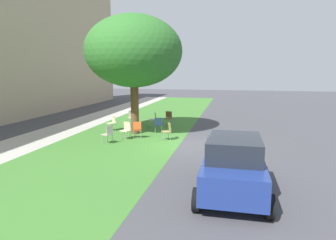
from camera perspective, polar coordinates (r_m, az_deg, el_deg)
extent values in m
plane|color=#424247|center=(14.08, 3.15, -4.69)|extent=(80.00, 80.00, 0.00)
cube|color=#3D752D|center=(14.92, -9.10, -3.97)|extent=(48.00, 6.00, 0.01)
cube|color=#ADA89E|center=(17.01, -23.05, -2.95)|extent=(48.00, 2.80, 0.01)
cylinder|color=brown|center=(16.26, -6.44, 2.97)|extent=(0.44, 0.44, 3.23)
ellipsoid|color=#2D6B28|center=(16.19, -6.63, 13.04)|extent=(5.18, 5.18, 3.83)
cube|color=beige|center=(17.41, -10.94, -0.61)|extent=(0.58, 0.58, 0.04)
cube|color=beige|center=(17.45, -10.44, 0.22)|extent=(0.32, 0.36, 0.40)
cylinder|color=gray|center=(17.54, -11.68, -1.33)|extent=(0.02, 0.02, 0.42)
cylinder|color=gray|center=(17.22, -11.16, -1.51)|extent=(0.02, 0.02, 0.42)
cylinder|color=gray|center=(17.68, -10.69, -1.20)|extent=(0.02, 0.02, 0.42)
cylinder|color=gray|center=(17.37, -10.15, -1.38)|extent=(0.02, 0.02, 0.42)
cube|color=#C64C1E|center=(15.34, -5.92, -1.86)|extent=(0.50, 0.52, 0.04)
cube|color=#C64C1E|center=(15.11, -5.95, -1.10)|extent=(0.20, 0.41, 0.40)
cylinder|color=gray|center=(15.54, -5.22, -2.55)|extent=(0.02, 0.02, 0.42)
cylinder|color=gray|center=(15.55, -6.55, -2.57)|extent=(0.02, 0.02, 0.42)
cylinder|color=gray|center=(15.21, -5.24, -2.82)|extent=(0.02, 0.02, 0.42)
cylinder|color=gray|center=(15.22, -6.60, -2.84)|extent=(0.02, 0.02, 0.42)
cube|color=#ADA393|center=(19.24, -7.05, 0.45)|extent=(0.49, 0.50, 0.04)
cube|color=#ADA393|center=(19.38, -7.01, 1.23)|extent=(0.18, 0.41, 0.40)
cylinder|color=gray|center=(19.12, -7.62, -0.31)|extent=(0.02, 0.02, 0.42)
cylinder|color=gray|center=(19.09, -6.54, -0.31)|extent=(0.02, 0.02, 0.42)
cylinder|color=gray|center=(19.46, -7.51, -0.14)|extent=(0.02, 0.02, 0.42)
cylinder|color=gray|center=(19.42, -6.46, -0.14)|extent=(0.02, 0.02, 0.42)
cube|color=beige|center=(15.11, -8.27, -2.08)|extent=(0.51, 0.52, 0.04)
cube|color=beige|center=(15.20, -7.88, -1.08)|extent=(0.20, 0.41, 0.40)
cylinder|color=gray|center=(15.14, -9.19, -2.97)|extent=(0.02, 0.02, 0.42)
cylinder|color=gray|center=(14.92, -8.11, -3.13)|extent=(0.02, 0.02, 0.42)
cylinder|color=gray|center=(15.40, -8.39, -2.73)|extent=(0.02, 0.02, 0.42)
cylinder|color=gray|center=(15.18, -7.32, -2.89)|extent=(0.02, 0.02, 0.42)
cube|color=brown|center=(18.76, 0.00, 0.29)|extent=(0.43, 0.44, 0.04)
cube|color=brown|center=(18.90, 0.15, 1.09)|extent=(0.11, 0.40, 0.40)
cylinder|color=gray|center=(18.69, -0.68, -0.46)|extent=(0.02, 0.02, 0.42)
cylinder|color=gray|center=(18.59, 0.39, -0.51)|extent=(0.02, 0.02, 0.42)
cylinder|color=gray|center=(19.01, -0.38, -0.29)|extent=(0.02, 0.02, 0.42)
cylinder|color=gray|center=(18.92, 0.67, -0.34)|extent=(0.02, 0.02, 0.42)
cube|color=#ADA393|center=(18.38, -2.98, 0.08)|extent=(0.54, 0.53, 0.04)
cube|color=#ADA393|center=(18.36, -2.43, 0.83)|extent=(0.40, 0.23, 0.40)
cylinder|color=gray|center=(18.57, -3.56, -0.54)|extent=(0.02, 0.02, 0.42)
cylinder|color=gray|center=(18.22, -3.44, -0.74)|extent=(0.02, 0.02, 0.42)
cylinder|color=gray|center=(18.61, -2.52, -0.51)|extent=(0.02, 0.02, 0.42)
cylinder|color=gray|center=(18.26, -2.38, -0.71)|extent=(0.02, 0.02, 0.42)
cube|color=#335184|center=(16.54, -1.87, -0.97)|extent=(0.48, 0.50, 0.04)
cube|color=#335184|center=(16.32, -1.89, -0.26)|extent=(0.17, 0.41, 0.40)
cylinder|color=gray|center=(16.75, -1.22, -1.64)|extent=(0.02, 0.02, 0.42)
cylinder|color=gray|center=(16.76, -2.46, -1.64)|extent=(0.02, 0.02, 0.42)
cylinder|color=gray|center=(16.41, -1.25, -1.87)|extent=(0.02, 0.02, 0.42)
cylinder|color=gray|center=(16.43, -2.51, -1.87)|extent=(0.02, 0.02, 0.42)
cube|color=olive|center=(14.78, -0.37, -2.24)|extent=(0.56, 0.55, 0.04)
cube|color=olive|center=(14.77, 0.31, -1.30)|extent=(0.39, 0.26, 0.40)
cylinder|color=gray|center=(14.95, -1.17, -3.00)|extent=(0.02, 0.02, 0.42)
cylinder|color=gray|center=(14.61, -0.84, -3.30)|extent=(0.02, 0.02, 0.42)
cylinder|color=gray|center=(15.04, 0.09, -2.93)|extent=(0.02, 0.02, 0.42)
cylinder|color=gray|center=(14.70, 0.45, -3.22)|extent=(0.02, 0.02, 0.42)
cube|color=#ADA393|center=(14.44, -11.69, -2.73)|extent=(0.54, 0.53, 0.04)
cube|color=#ADA393|center=(14.26, -11.22, -1.88)|extent=(0.40, 0.23, 0.40)
cylinder|color=gray|center=(14.73, -11.62, -3.39)|extent=(0.02, 0.02, 0.42)
cylinder|color=gray|center=(14.49, -12.64, -3.65)|extent=(0.02, 0.02, 0.42)
cylinder|color=gray|center=(14.49, -10.68, -3.57)|extent=(0.02, 0.02, 0.42)
cylinder|color=gray|center=(14.25, -11.70, -3.84)|extent=(0.02, 0.02, 0.42)
cube|color=navy|center=(8.72, 12.44, -9.27)|extent=(3.70, 1.64, 0.76)
cube|color=#1E232B|center=(8.39, 12.60, -5.39)|extent=(1.90, 1.44, 0.64)
cylinder|color=black|center=(10.20, 7.45, -8.58)|extent=(0.60, 0.18, 0.60)
cylinder|color=black|center=(10.22, 17.33, -8.92)|extent=(0.60, 0.18, 0.60)
cylinder|color=black|center=(7.60, 5.50, -15.06)|extent=(0.60, 0.18, 0.60)
cylinder|color=black|center=(7.62, 19.11, -15.51)|extent=(0.60, 0.18, 0.60)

